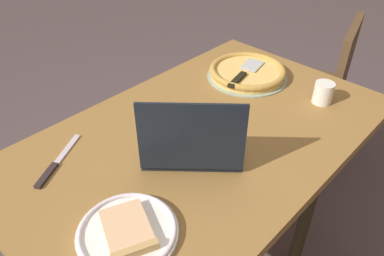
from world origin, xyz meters
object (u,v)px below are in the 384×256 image
(dining_table, at_px, (203,151))
(table_knife, at_px, (55,165))
(laptop, at_px, (192,141))
(pizza_tray, at_px, (247,72))
(pizza_plate, at_px, (128,232))
(chair_near, at_px, (315,83))
(drink_cup, at_px, (323,93))

(dining_table, xyz_separation_m, table_knife, (-0.42, 0.21, 0.08))
(laptop, bearing_deg, pizza_tray, 18.32)
(laptop, bearing_deg, table_knife, 141.70)
(pizza_plate, xyz_separation_m, table_knife, (0.01, 0.35, -0.01))
(laptop, xyz_separation_m, chair_near, (1.11, 0.13, -0.31))
(drink_cup, bearing_deg, chair_near, 25.96)
(laptop, height_order, drink_cup, laptop)
(pizza_plate, bearing_deg, table_knife, 89.04)
(dining_table, relative_size, table_knife, 6.00)
(pizza_plate, distance_m, chair_near, 1.48)
(table_knife, xyz_separation_m, drink_cup, (0.86, -0.40, 0.04))
(laptop, relative_size, drink_cup, 4.87)
(drink_cup, bearing_deg, table_knife, 154.94)
(laptop, xyz_separation_m, table_knife, (-0.32, 0.26, -0.04))
(laptop, relative_size, pizza_tray, 1.19)
(laptop, distance_m, drink_cup, 0.56)
(dining_table, distance_m, pizza_plate, 0.46)
(pizza_plate, distance_m, drink_cup, 0.87)
(dining_table, bearing_deg, pizza_tray, 16.98)
(pizza_plate, xyz_separation_m, drink_cup, (0.87, -0.05, 0.03))
(pizza_plate, height_order, drink_cup, drink_cup)
(drink_cup, bearing_deg, dining_table, 156.74)
(chair_near, bearing_deg, laptop, -173.40)
(laptop, height_order, pizza_plate, laptop)
(laptop, distance_m, pizza_tray, 0.53)
(pizza_tray, bearing_deg, table_knife, 173.80)
(chair_near, bearing_deg, drink_cup, -154.04)
(laptop, xyz_separation_m, pizza_tray, (0.50, 0.17, -0.03))
(pizza_plate, relative_size, drink_cup, 3.12)
(pizza_plate, height_order, chair_near, chair_near)
(dining_table, distance_m, pizza_tray, 0.44)
(drink_cup, distance_m, chair_near, 0.70)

